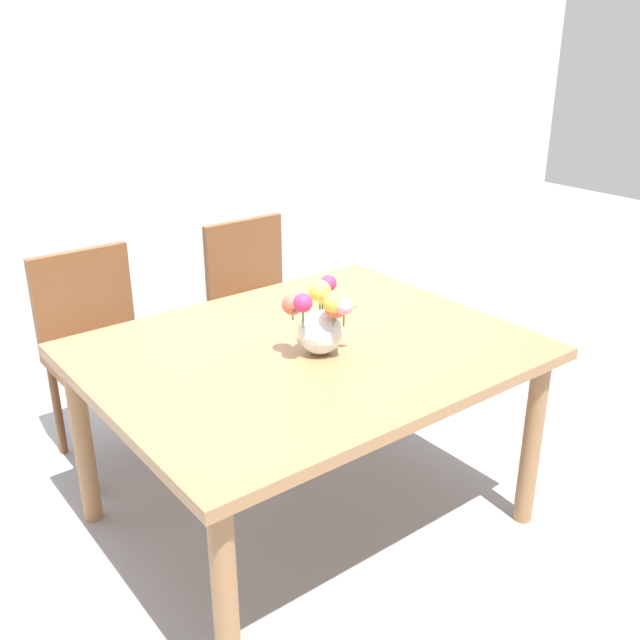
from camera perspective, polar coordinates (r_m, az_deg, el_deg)
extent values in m
plane|color=#939399|center=(2.87, -0.98, -15.41)|extent=(12.00, 12.00, 0.00)
cube|color=silver|center=(3.69, -16.86, 16.00)|extent=(7.00, 0.10, 2.80)
cube|color=#9E7047|center=(2.50, -1.09, -2.51)|extent=(1.46, 1.18, 0.04)
cylinder|color=#9E7047|center=(2.05, -7.51, -21.52)|extent=(0.07, 0.07, 0.69)
cylinder|color=#9E7047|center=(2.78, 16.48, -9.24)|extent=(0.07, 0.07, 0.69)
cylinder|color=#9E7047|center=(2.81, -18.33, -9.08)|extent=(0.07, 0.07, 0.69)
cylinder|color=#9E7047|center=(3.38, 2.63, -2.32)|extent=(0.07, 0.07, 0.69)
cube|color=brown|center=(3.11, -16.54, -3.24)|extent=(0.42, 0.42, 0.04)
cylinder|color=brown|center=(3.14, -11.74, -7.48)|extent=(0.04, 0.04, 0.44)
cylinder|color=brown|center=(3.02, -17.90, -9.38)|extent=(0.04, 0.04, 0.44)
cylinder|color=brown|center=(3.43, -14.47, -5.00)|extent=(0.04, 0.04, 0.44)
cylinder|color=brown|center=(3.33, -20.14, -6.62)|extent=(0.04, 0.04, 0.44)
cube|color=brown|center=(3.20, -18.29, 1.66)|extent=(0.42, 0.04, 0.42)
cube|color=brown|center=(3.44, -4.16, 0.22)|extent=(0.42, 0.42, 0.04)
cylinder|color=brown|center=(3.50, 0.04, -3.58)|extent=(0.04, 0.04, 0.44)
cylinder|color=brown|center=(3.32, -4.89, -5.24)|extent=(0.04, 0.04, 0.44)
cylinder|color=brown|center=(3.77, -3.32, -1.66)|extent=(0.04, 0.04, 0.44)
cylinder|color=brown|center=(3.60, -8.04, -3.09)|extent=(0.04, 0.04, 0.44)
cube|color=brown|center=(3.52, -6.02, 4.60)|extent=(0.42, 0.04, 0.42)
sphere|color=silver|center=(2.41, 0.00, -0.95)|extent=(0.15, 0.15, 0.15)
sphere|color=#EFD14C|center=(2.39, 0.20, 2.05)|extent=(0.06, 0.06, 0.06)
cylinder|color=#478438|center=(2.40, 0.20, 1.29)|extent=(0.01, 0.01, 0.07)
sphere|color=#EFD14C|center=(2.30, 1.12, 1.43)|extent=(0.07, 0.07, 0.07)
cylinder|color=#478438|center=(2.31, 1.11, 0.54)|extent=(0.01, 0.01, 0.08)
sphere|color=#E55B4C|center=(2.33, 1.24, 1.06)|extent=(0.08, 0.08, 0.08)
cylinder|color=#478438|center=(2.34, 1.23, 0.46)|extent=(0.01, 0.01, 0.05)
sphere|color=#D12D66|center=(2.27, -1.37, 1.37)|extent=(0.06, 0.06, 0.06)
cylinder|color=#478438|center=(2.29, -1.36, 0.37)|extent=(0.01, 0.01, 0.09)
sphere|color=#E55B4C|center=(2.35, -2.19, 1.26)|extent=(0.07, 0.07, 0.07)
cylinder|color=#478438|center=(2.36, -2.18, 0.64)|extent=(0.01, 0.01, 0.05)
sphere|color=#EA9EBC|center=(2.29, 1.91, 1.12)|extent=(0.06, 0.06, 0.06)
cylinder|color=#478438|center=(2.30, 1.90, 0.31)|extent=(0.01, 0.01, 0.07)
sphere|color=#EFD14C|center=(2.39, -0.01, 2.31)|extent=(0.08, 0.08, 0.08)
cylinder|color=#478438|center=(2.40, -0.01, 1.41)|extent=(0.01, 0.01, 0.08)
sphere|color=#D12D66|center=(2.42, 0.67, 2.94)|extent=(0.06, 0.06, 0.06)
cylinder|color=#478438|center=(2.43, 0.66, 1.89)|extent=(0.01, 0.01, 0.09)
ellipsoid|color=#478438|center=(2.38, 2.30, 0.95)|extent=(0.07, 0.06, 0.03)
ellipsoid|color=#478438|center=(2.41, -0.66, 1.67)|extent=(0.03, 0.07, 0.03)
ellipsoid|color=#478438|center=(2.33, -1.61, 0.95)|extent=(0.07, 0.03, 0.02)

